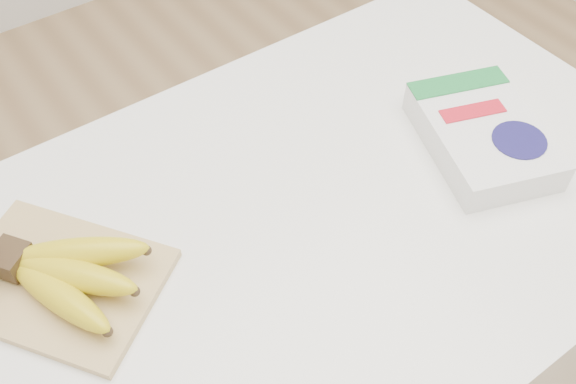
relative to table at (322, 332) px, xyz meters
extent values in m
cube|color=white|center=(0.00, 0.00, 0.00)|extent=(1.10, 0.73, 0.83)
cube|color=tan|center=(-0.39, 0.10, 0.42)|extent=(0.31, 0.33, 0.01)
cube|color=#382816|center=(-0.43, 0.14, 0.45)|extent=(0.06, 0.06, 0.03)
ellipsoid|color=gold|center=(-0.40, 0.05, 0.45)|extent=(0.10, 0.19, 0.06)
sphere|color=#382816|center=(-0.37, -0.03, 0.45)|extent=(0.01, 0.01, 0.01)
ellipsoid|color=gold|center=(-0.37, 0.07, 0.45)|extent=(0.15, 0.17, 0.06)
sphere|color=#382816|center=(-0.32, 0.00, 0.45)|extent=(0.01, 0.01, 0.01)
ellipsoid|color=gold|center=(-0.35, 0.09, 0.46)|extent=(0.18, 0.14, 0.06)
sphere|color=#382816|center=(-0.28, 0.04, 0.46)|extent=(0.01, 0.01, 0.01)
cube|color=white|center=(0.26, -0.05, 0.44)|extent=(0.24, 0.29, 0.05)
cube|color=#1B7C37|center=(0.29, 0.04, 0.47)|extent=(0.17, 0.10, 0.00)
cylinder|color=#18154F|center=(0.27, -0.11, 0.47)|extent=(0.11, 0.11, 0.00)
cube|color=red|center=(0.26, -0.02, 0.47)|extent=(0.11, 0.06, 0.00)
camera|label=1|loc=(-0.41, -0.46, 1.15)|focal=40.00mm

